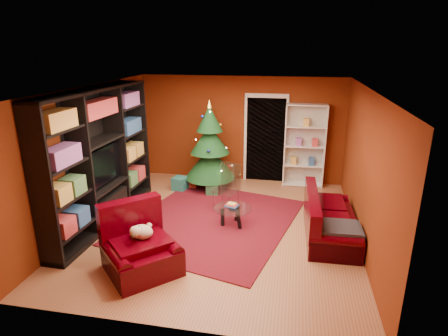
% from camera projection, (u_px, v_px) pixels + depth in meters
% --- Properties ---
extents(floor, '(5.00, 5.50, 0.05)m').
position_uv_depth(floor, '(220.00, 228.00, 7.15)').
color(floor, '#945838').
rests_on(floor, ground).
extents(ceiling, '(5.00, 5.50, 0.05)m').
position_uv_depth(ceiling, '(220.00, 87.00, 6.32)').
color(ceiling, silver).
rests_on(ceiling, wall_back).
extents(wall_back, '(5.00, 0.05, 2.60)m').
position_uv_depth(wall_back, '(242.00, 129.00, 9.32)').
color(wall_back, maroon).
rests_on(wall_back, ground).
extents(wall_left, '(0.05, 5.50, 2.60)m').
position_uv_depth(wall_left, '(91.00, 154.00, 7.18)').
color(wall_left, maroon).
rests_on(wall_left, ground).
extents(wall_right, '(0.05, 5.50, 2.60)m').
position_uv_depth(wall_right, '(367.00, 170.00, 6.28)').
color(wall_right, maroon).
rests_on(wall_right, ground).
extents(doorway, '(1.06, 0.60, 2.16)m').
position_uv_depth(doorway, '(265.00, 140.00, 9.25)').
color(doorway, black).
rests_on(doorway, floor).
extents(rug, '(3.63, 3.99, 0.02)m').
position_uv_depth(rug, '(211.00, 221.00, 7.35)').
color(rug, maroon).
rests_on(rug, floor).
extents(media_unit, '(0.62, 3.37, 2.57)m').
position_uv_depth(media_unit, '(99.00, 158.00, 6.97)').
color(media_unit, black).
rests_on(media_unit, floor).
extents(christmas_tree, '(1.58, 1.58, 2.14)m').
position_uv_depth(christmas_tree, '(210.00, 146.00, 8.79)').
color(christmas_tree, '#103B19').
rests_on(christmas_tree, floor).
extents(gift_box_teal, '(0.38, 0.38, 0.32)m').
position_uv_depth(gift_box_teal, '(180.00, 184.00, 8.91)').
color(gift_box_teal, '#1F6E69').
rests_on(gift_box_teal, floor).
extents(gift_box_green, '(0.31, 0.31, 0.28)m').
position_uv_depth(gift_box_green, '(212.00, 189.00, 8.65)').
color(gift_box_green, '#235633').
rests_on(gift_box_green, floor).
extents(gift_box_red, '(0.26, 0.26, 0.24)m').
position_uv_depth(gift_box_red, '(192.00, 182.00, 9.10)').
color(gift_box_red, '#9F311D').
rests_on(gift_box_red, floor).
extents(white_bookshelf, '(0.95, 0.35, 2.05)m').
position_uv_depth(white_bookshelf, '(304.00, 146.00, 8.95)').
color(white_bookshelf, white).
rests_on(white_bookshelf, floor).
extents(armchair, '(1.53, 1.53, 0.84)m').
position_uv_depth(armchair, '(141.00, 246.00, 5.62)').
color(armchair, '#310008').
rests_on(armchair, rug).
extents(dog, '(0.50, 0.49, 0.27)m').
position_uv_depth(dog, '(142.00, 232.00, 5.62)').
color(dog, beige).
rests_on(dog, armchair).
extents(sofa, '(0.89, 1.91, 0.81)m').
position_uv_depth(sofa, '(331.00, 215.00, 6.68)').
color(sofa, '#310008').
rests_on(sofa, rug).
extents(coffee_table, '(0.90, 0.90, 0.45)m').
position_uv_depth(coffee_table, '(233.00, 216.00, 7.13)').
color(coffee_table, gray).
rests_on(coffee_table, rug).
extents(acrylic_chair, '(0.59, 0.62, 0.89)m').
position_uv_depth(acrylic_chair, '(226.00, 190.00, 7.71)').
color(acrylic_chair, '#66605B').
rests_on(acrylic_chair, rug).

